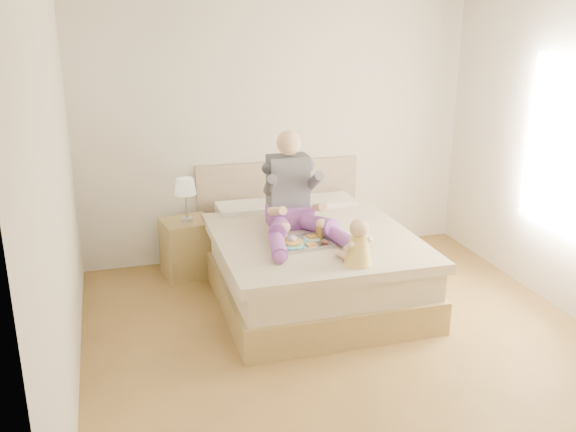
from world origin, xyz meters
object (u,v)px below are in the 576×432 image
object	(u,v)px
adult	(294,202)
baby	(358,245)
bed	(307,258)
nightstand	(188,248)
tray	(302,241)

from	to	relation	value
adult	baby	xyz separation A→B (m)	(0.25, -0.87, -0.11)
bed	nightstand	xyz separation A→B (m)	(-1.00, 0.66, -0.04)
baby	bed	bearing A→B (deg)	76.92
bed	tray	xyz separation A→B (m)	(-0.17, -0.38, 0.32)
nightstand	baby	size ratio (longest dim) A/B	1.52
nightstand	bed	bearing A→B (deg)	-43.97
bed	nightstand	distance (m)	1.20
bed	nightstand	world-z (taller)	bed
bed	baby	world-z (taller)	bed
adult	tray	size ratio (longest dim) A/B	2.18
nightstand	baby	xyz separation A→B (m)	(1.12, -1.55, 0.48)
nightstand	tray	xyz separation A→B (m)	(0.83, -1.04, 0.36)
bed	baby	xyz separation A→B (m)	(0.12, -0.89, 0.44)
nightstand	tray	distance (m)	1.38
baby	nightstand	bearing A→B (deg)	105.11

